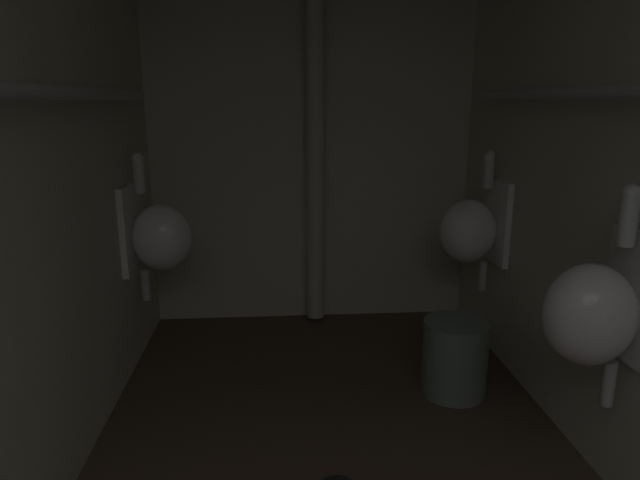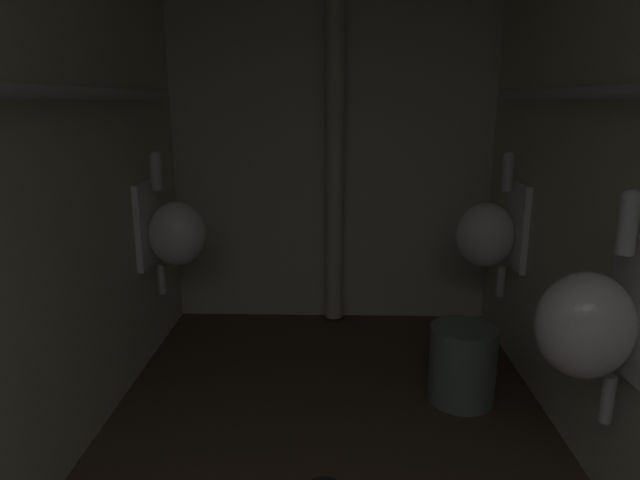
{
  "view_description": "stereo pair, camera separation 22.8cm",
  "coord_description": "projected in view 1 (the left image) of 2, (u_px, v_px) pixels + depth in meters",
  "views": [
    {
      "loc": [
        -0.21,
        0.1,
        1.36
      ],
      "look_at": [
        -0.04,
        2.31,
        0.8
      ],
      "focal_mm": 31.56,
      "sensor_mm": 36.0,
      "label": 1
    },
    {
      "loc": [
        0.02,
        0.1,
        1.36
      ],
      "look_at": [
        -0.04,
        2.31,
        0.8
      ],
      "focal_mm": 31.56,
      "sensor_mm": 36.0,
      "label": 2
    }
  ],
  "objects": [
    {
      "name": "wall_back",
      "position": [
        311.0,
        129.0,
        3.37
      ],
      "size": [
        2.05,
        0.06,
        2.37
      ],
      "primitive_type": "cube",
      "color": "beige",
      "rests_on": "ground"
    },
    {
      "name": "urinal_left_mid",
      "position": [
        158.0,
        235.0,
        2.83
      ],
      "size": [
        0.32,
        0.3,
        0.76
      ],
      "color": "white"
    },
    {
      "name": "urinal_right_mid",
      "position": [
        596.0,
        311.0,
        1.82
      ],
      "size": [
        0.32,
        0.3,
        0.76
      ],
      "color": "white"
    },
    {
      "name": "urinal_right_far",
      "position": [
        472.0,
        229.0,
        2.97
      ],
      "size": [
        0.32,
        0.3,
        0.76
      ],
      "color": "white"
    },
    {
      "name": "supply_pipe_left",
      "position": [
        16.0,
        92.0,
        1.51
      ],
      "size": [
        0.06,
        2.84,
        0.06
      ],
      "color": "#B2B2B2"
    },
    {
      "name": "standpipe_back_wall",
      "position": [
        315.0,
        130.0,
        3.27
      ],
      "size": [
        0.11,
        0.11,
        2.32
      ],
      "primitive_type": "cylinder",
      "color": "beige",
      "rests_on": "ground"
    },
    {
      "name": "waste_bin",
      "position": [
        455.0,
        357.0,
        2.64
      ],
      "size": [
        0.3,
        0.3,
        0.36
      ],
      "primitive_type": "cylinder",
      "color": "slate",
      "rests_on": "ground"
    }
  ]
}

